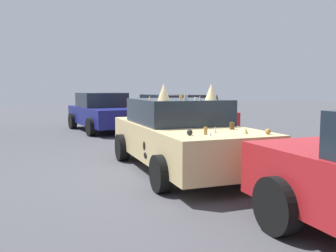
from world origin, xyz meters
TOP-DOWN VIEW (x-y plane):
  - ground_plane at (0.00, 0.00)m, footprint 60.00×60.00m
  - art_car_decorated at (0.05, -0.00)m, footprint 4.34×2.07m
  - parked_sedan_behind_right at (7.24, 0.21)m, footprint 4.28×2.44m
  - parked_sedan_far_left at (4.45, -1.65)m, footprint 4.59×2.46m

SIDE VIEW (x-z plane):
  - ground_plane at x=0.00m, z-range 0.00..0.00m
  - parked_sedan_behind_right at x=7.24m, z-range -0.02..1.43m
  - art_car_decorated at x=0.05m, z-range -0.15..1.57m
  - parked_sedan_far_left at x=4.45m, z-range 0.00..1.42m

